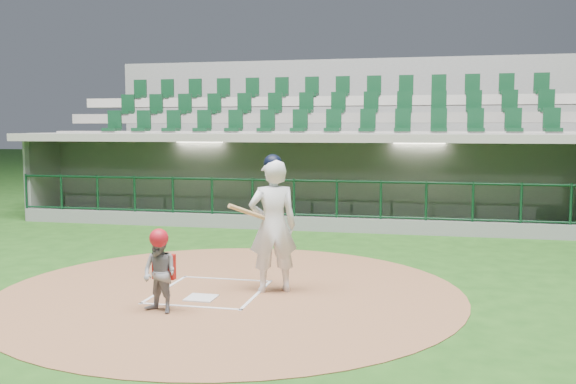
% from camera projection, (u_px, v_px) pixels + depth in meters
% --- Properties ---
extents(ground, '(120.00, 120.00, 0.00)m').
position_uv_depth(ground, '(216.00, 288.00, 10.22)').
color(ground, '#1B4513').
rests_on(ground, ground).
extents(dirt_circle, '(7.20, 7.20, 0.01)m').
position_uv_depth(dirt_circle, '(231.00, 292.00, 9.96)').
color(dirt_circle, brown).
rests_on(dirt_circle, ground).
extents(home_plate, '(0.43, 0.43, 0.02)m').
position_uv_depth(home_plate, '(201.00, 298.00, 9.54)').
color(home_plate, silver).
rests_on(home_plate, dirt_circle).
extents(batter_box_chalk, '(1.55, 1.80, 0.01)m').
position_uv_depth(batter_box_chalk, '(210.00, 292.00, 9.93)').
color(batter_box_chalk, white).
rests_on(batter_box_chalk, ground).
extents(dugout_structure, '(16.40, 3.70, 3.00)m').
position_uv_depth(dugout_structure, '(314.00, 186.00, 17.67)').
color(dugout_structure, slate).
rests_on(dugout_structure, ground).
extents(seating_deck, '(17.00, 6.72, 5.15)m').
position_uv_depth(seating_deck, '(326.00, 163.00, 20.67)').
color(seating_deck, slate).
rests_on(seating_deck, ground).
extents(batter, '(0.98, 1.02, 2.13)m').
position_uv_depth(batter, '(273.00, 224.00, 9.87)').
color(batter, white).
rests_on(batter, dirt_circle).
extents(catcher, '(0.63, 0.56, 1.17)m').
position_uv_depth(catcher, '(160.00, 271.00, 8.78)').
color(catcher, gray).
rests_on(catcher, dirt_circle).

